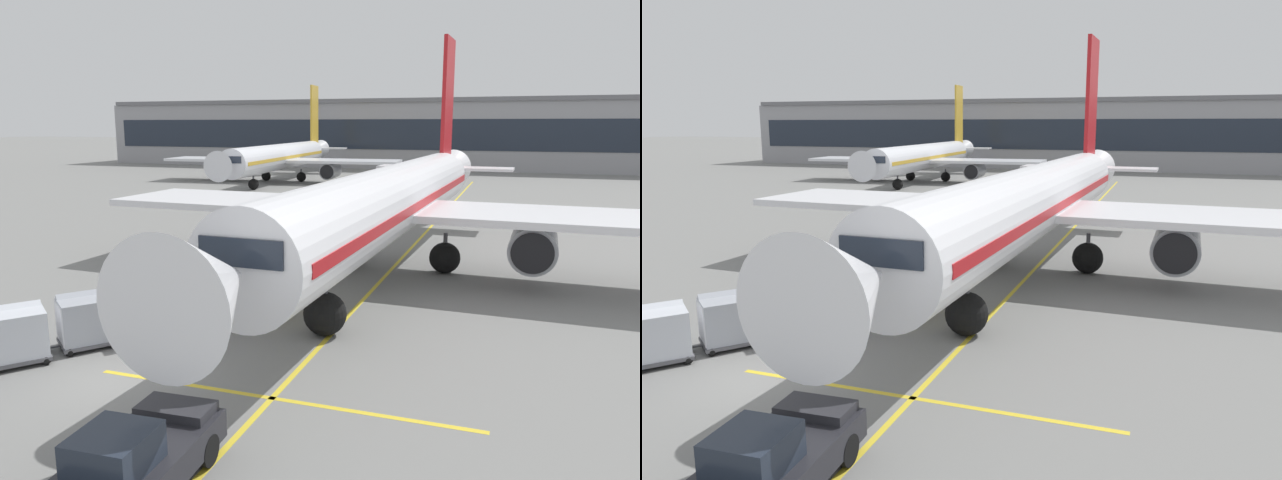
% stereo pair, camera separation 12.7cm
% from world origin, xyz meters
% --- Properties ---
extents(ground_plane, '(600.00, 600.00, 0.00)m').
position_xyz_m(ground_plane, '(0.00, 0.00, 0.00)').
color(ground_plane, slate).
extents(parked_airplane, '(32.03, 41.36, 14.28)m').
position_xyz_m(parked_airplane, '(5.31, 16.24, 3.85)').
color(parked_airplane, white).
rests_on(parked_airplane, ground).
extents(belt_loader, '(4.49, 4.72, 3.10)m').
position_xyz_m(belt_loader, '(1.31, 7.38, 0.88)').
color(belt_loader, gold).
rests_on(belt_loader, ground).
extents(baggage_cart_lead, '(2.50, 2.63, 1.91)m').
position_xyz_m(baggage_cart_lead, '(-0.70, 3.91, 1.00)').
color(baggage_cart_lead, '#515156').
rests_on(baggage_cart_lead, ground).
extents(baggage_cart_second, '(2.50, 2.63, 1.91)m').
position_xyz_m(baggage_cart_second, '(-2.72, 2.10, 1.00)').
color(baggage_cart_second, '#515156').
rests_on(baggage_cart_second, ground).
extents(baggage_cart_third, '(2.50, 2.63, 1.91)m').
position_xyz_m(baggage_cart_third, '(-3.96, 0.03, 1.00)').
color(baggage_cart_third, '#515156').
rests_on(baggage_cart_third, ground).
extents(pushback_tug, '(2.32, 4.50, 1.83)m').
position_xyz_m(pushback_tug, '(4.26, -4.74, 0.83)').
color(pushback_tug, '#232328').
rests_on(pushback_tug, ground).
extents(ground_crew_by_loader, '(0.40, 0.51, 1.74)m').
position_xyz_m(ground_crew_by_loader, '(-1.62, 3.49, 1.00)').
color(ground_crew_by_loader, '#333847').
rests_on(ground_crew_by_loader, ground).
extents(ground_crew_by_carts, '(0.40, 0.51, 1.74)m').
position_xyz_m(ground_crew_by_carts, '(1.78, 5.10, 1.00)').
color(ground_crew_by_carts, '#333847').
rests_on(ground_crew_by_carts, ground).
extents(ground_crew_marshaller, '(0.26, 0.57, 1.74)m').
position_xyz_m(ground_crew_marshaller, '(0.66, 5.31, 1.00)').
color(ground_crew_marshaller, '#333847').
rests_on(ground_crew_marshaller, ground).
extents(safety_cone_engine_keepout, '(0.59, 0.59, 0.67)m').
position_xyz_m(safety_cone_engine_keepout, '(-0.98, 14.81, 0.33)').
color(safety_cone_engine_keepout, black).
rests_on(safety_cone_engine_keepout, ground).
extents(safety_cone_wingtip, '(0.67, 0.67, 0.76)m').
position_xyz_m(safety_cone_wingtip, '(-1.09, 13.40, 0.37)').
color(safety_cone_wingtip, black).
rests_on(safety_cone_wingtip, ground).
extents(safety_cone_nose_mark, '(0.58, 0.58, 0.66)m').
position_xyz_m(safety_cone_nose_mark, '(-2.41, 11.33, 0.32)').
color(safety_cone_nose_mark, black).
rests_on(safety_cone_nose_mark, ground).
extents(apron_guidance_line_lead_in, '(0.20, 110.00, 0.01)m').
position_xyz_m(apron_guidance_line_lead_in, '(5.17, 15.50, 0.00)').
color(apron_guidance_line_lead_in, yellow).
rests_on(apron_guidance_line_lead_in, ground).
extents(apron_guidance_line_stop_bar, '(12.00, 0.20, 0.01)m').
position_xyz_m(apron_guidance_line_stop_bar, '(5.29, 0.39, 0.00)').
color(apron_guidance_line_stop_bar, yellow).
rests_on(apron_guidance_line_stop_bar, ground).
extents(terminal_building, '(141.93, 16.07, 12.36)m').
position_xyz_m(terminal_building, '(2.43, 97.04, 6.13)').
color(terminal_building, '#939399').
rests_on(terminal_building, ground).
extents(distant_airplane, '(33.02, 42.05, 14.06)m').
position_xyz_m(distant_airplane, '(-20.03, 61.75, 3.42)').
color(distant_airplane, silver).
rests_on(distant_airplane, ground).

